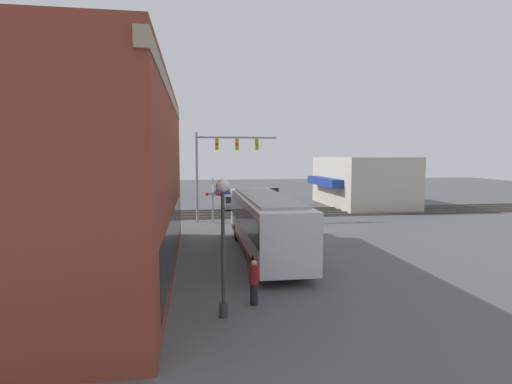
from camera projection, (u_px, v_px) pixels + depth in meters
name	position (u px, v px, depth m)	size (l,w,h in m)	color
ground_plane	(285.00, 228.00, 29.37)	(120.00, 120.00, 0.00)	#565659
brick_building	(46.00, 181.00, 17.10)	(18.00, 10.78, 8.47)	brown
shop_building	(361.00, 181.00, 42.47)	(11.87, 8.40, 5.16)	beige
city_bus	(265.00, 222.00, 21.48)	(11.94, 2.59, 3.19)	silver
traffic_signal_gantry	(220.00, 156.00, 31.91)	(0.42, 6.54, 7.16)	gray
crossing_signal	(213.00, 194.00, 31.49)	(1.41, 1.18, 3.81)	gray
streetlamp	(223.00, 235.00, 12.89)	(0.44, 0.44, 4.57)	#38383A
rail_track_near	(270.00, 215.00, 35.27)	(2.60, 60.00, 0.15)	#332D28
rail_track_far	(263.00, 211.00, 38.42)	(2.60, 60.00, 0.15)	#332D28
parked_car_grey	(233.00, 203.00, 39.72)	(4.76, 1.82, 1.37)	slate
parked_car_black	(270.00, 193.00, 48.96)	(4.64, 1.82, 1.45)	black
parked_car_blue	(222.00, 189.00, 55.34)	(4.68, 1.82, 1.52)	navy
pedestrian_by_lamp	(254.00, 282.00, 14.18)	(0.34, 0.34, 1.62)	black
pedestrian_near_bus	(286.00, 225.00, 25.23)	(0.34, 0.34, 1.77)	#473828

